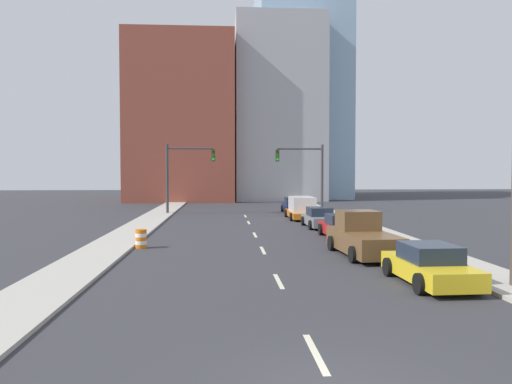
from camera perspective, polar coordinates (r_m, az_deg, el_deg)
The scene contains 20 objects.
sidewalk_left at distance 54.06m, azimuth -9.91°, elevation -1.75°, with size 2.46×90.60×0.13m.
sidewalk_right at distance 54.62m, azimuth 6.38°, elevation -1.69°, with size 2.46×90.60×0.13m.
lane_stripe_at_2m at distance 11.19m, azimuth 6.81°, elevation -17.82°, with size 0.16×2.40×0.01m, color beige.
lane_stripe_at_9m at distance 17.85m, azimuth 2.60°, elevation -10.14°, with size 0.16×2.40×0.01m, color beige.
lane_stripe_at_16m at distance 24.65m, azimuth 0.78°, elevation -6.68°, with size 0.16×2.40×0.01m, color beige.
lane_stripe_at_22m at distance 30.61m, azimuth -0.13°, elevation -4.92°, with size 0.16×2.40×0.01m, color beige.
lane_stripe_at_29m at distance 38.01m, azimuth -0.85°, elevation -3.51°, with size 0.16×2.40×0.01m, color beige.
lane_stripe_at_35m at distance 43.54m, azimuth -1.23°, elevation -2.77°, with size 0.16×2.40×0.01m, color beige.
building_brick_left at distance 70.43m, azimuth -8.34°, elevation 7.99°, with size 14.00×16.00×21.73m.
building_office_center at distance 74.76m, azimuth 2.18°, elevation 8.84°, with size 12.00×20.00×24.74m.
building_glass_right at distance 79.71m, azimuth 4.82°, elevation 11.17°, with size 13.00×20.00×32.33m.
traffic_signal_left at distance 46.02m, azimuth -8.57°, elevation 2.65°, with size 4.48×0.35×6.40m.
traffic_signal_right at distance 46.55m, azimuth 6.06°, elevation 2.66°, with size 4.48×0.35×6.40m.
traffic_barrel at distance 25.95m, azimuth -13.00°, elevation -5.23°, with size 0.56×0.56×0.95m.
sedan_yellow at distance 18.29m, azimuth 19.21°, elevation -7.94°, with size 2.19×4.58×1.38m.
pickup_truck_brown at distance 23.63m, azimuth 12.06°, elevation -5.10°, with size 2.53×5.54×2.02m.
sedan_red at distance 29.53m, azimuth 9.71°, elevation -3.98°, with size 2.06×4.67×1.38m.
sedan_gray at distance 34.96m, azimuth 7.25°, elevation -2.99°, with size 2.06×4.64×1.40m.
box_truck_orange at distance 41.00m, azimuth 5.24°, elevation -1.87°, with size 2.37×5.73×1.83m.
sedan_navy at distance 47.29m, azimuth 4.35°, elevation -1.57°, with size 2.17×4.45×1.46m.
Camera 1 is at (-1.96, -8.32, 3.85)m, focal length 35.00 mm.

